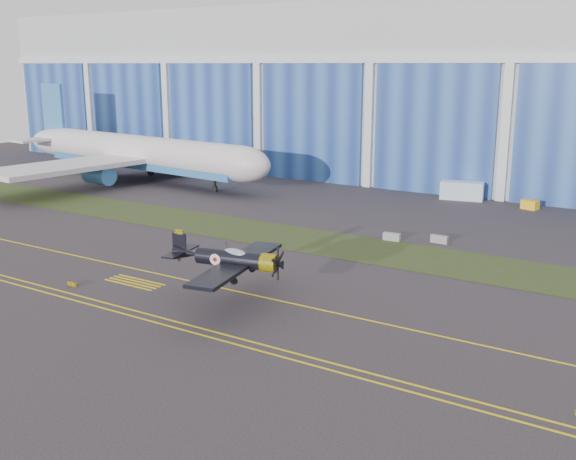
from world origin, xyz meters
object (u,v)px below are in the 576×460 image
Objects in this scene: warbird at (230,259)px; jetliner at (139,116)px; tug at (530,205)px; shipping_container at (462,191)px.

jetliner is (-51.07, 41.42, 7.14)m from warbird.
warbird is 54.70m from tug.
jetliner is at bearing 129.31° from warbird.
warbird is at bearing -87.29° from tug.
warbird reaches higher than shipping_container.
shipping_container is 10.55m from tug.
jetliner is 65.10m from tug.
shipping_container is (52.76, 13.49, -9.77)m from jetliner.
jetliner is at bearing -177.33° from shipping_container.
tug is (12.08, 53.25, -3.34)m from warbird.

